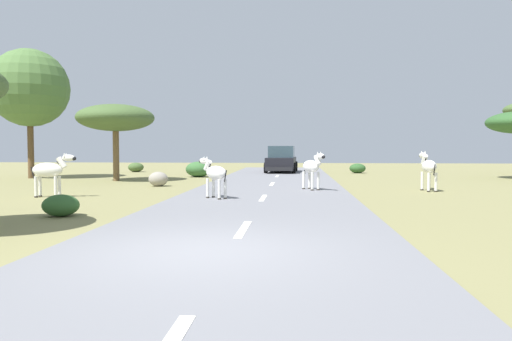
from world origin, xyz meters
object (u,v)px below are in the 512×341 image
Objects in this scene: bush_4 at (199,169)px; rock_1 at (158,179)px; car_0 at (281,160)px; tree_1 at (29,88)px; zebra_3 at (428,167)px; rock_0 at (192,173)px; bush_2 at (136,167)px; zebra_0 at (312,167)px; zebra_2 at (215,173)px; bush_3 at (358,168)px; bush_1 at (61,205)px; tree_2 at (116,118)px; zebra_1 at (50,171)px.

bush_4 is 6.71m from rock_1.
tree_1 reaches higher than car_0.
tree_1 is 4.78× the size of bush_4.
rock_0 is (-11.53, 10.10, -0.79)m from zebra_3.
rock_1 is (5.05, -11.98, -0.00)m from bush_2.
tree_1 is at bearing 29.08° from car_0.
zebra_0 reaches higher than zebra_2.
rock_0 is (4.63, -3.20, -0.18)m from bush_2.
rock_0 is (-10.47, -2.87, -0.18)m from bush_3.
zebra_2 is at bearing -63.84° from bush_2.
bush_3 is at bearing 21.06° from zebra_2.
bush_2 is 15.10m from bush_3.
rock_1 is at bearing -87.24° from rock_0.
rock_1 is at bearing 75.89° from zebra_2.
bush_1 is at bearing -88.71° from rock_1.
bush_3 is 10.85m from rock_0.
zebra_0 is 6.86m from rock_1.
tree_1 is (-15.10, 6.58, 3.98)m from zebra_0.
bush_2 is at bearing 68.93° from zebra_2.
bush_4 is at bearing 56.70° from zebra_2.
zebra_0 reaches higher than rock_1.
bush_3 is (13.12, 8.49, -2.85)m from tree_2.
car_0 is at bearing 155.13° from zebra_1.
bush_1 is 0.84× the size of bush_2.
rock_0 is at bearing 57.96° from zebra_2.
zebra_3 is 0.43× the size of tree_2.
zebra_0 is 16.95m from tree_1.
bush_3 is (9.84, 20.80, 0.05)m from bush_1.
zebra_0 is at bearing -56.40° from rock_0.
zebra_0 is 12.70m from rock_0.
bush_2 is at bearing 64.31° from tree_1.
bush_2 is (3.45, 7.18, -4.60)m from tree_1.
bush_1 is 15.85m from bush_4.
bush_4 is at bearing 89.23° from bush_1.
zebra_2 is at bearing -74.82° from rock_0.
tree_1 reaches higher than zebra_0.
zebra_3 is 14.27m from car_0.
zebra_0 is 9.44m from zebra_1.
bush_3 is (3.45, 13.43, -0.62)m from zebra_0.
tree_2 is (-14.18, 4.48, 2.23)m from zebra_3.
bush_4 reaches higher than bush_2.
tree_1 is at bearing -115.69° from bush_2.
zebra_0 is 3.96× the size of rock_0.
rock_0 is at bearing 29.70° from car_0.
bush_1 is at bearing -76.02° from bush_2.
zebra_2 is 16.00m from tree_1.
zebra_1 is at bearing -57.34° from tree_1.
car_0 is at bearing 46.13° from tree_2.
zebra_1 is 11.84m from bush_4.
rock_1 is (8.51, -4.80, -4.60)m from tree_1.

